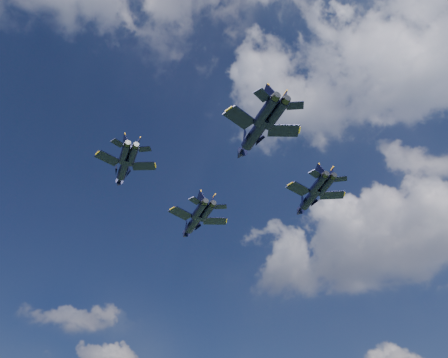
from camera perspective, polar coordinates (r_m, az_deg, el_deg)
jet_lead at (r=109.55m, az=-3.50°, el=-5.03°), size 16.30×13.39×4.10m
jet_left at (r=91.62m, az=-11.42°, el=1.12°), size 13.13×11.55×3.38m
jet_right at (r=103.87m, az=9.77°, el=-2.23°), size 15.01×13.91×3.94m
jet_slot at (r=82.86m, az=3.50°, el=5.12°), size 16.50×13.65×4.16m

